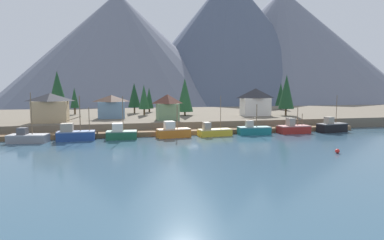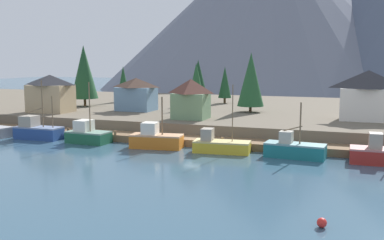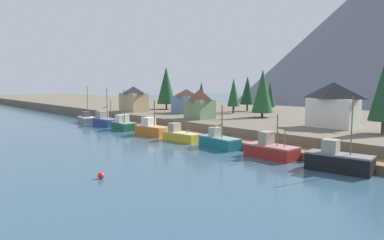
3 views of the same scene
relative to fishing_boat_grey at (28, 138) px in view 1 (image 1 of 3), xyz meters
name	(u,v)px [view 1 (image 1 of 3)]	position (x,y,z in m)	size (l,w,h in m)	color
ground_plane	(177,127)	(32.52, 22.25, -1.44)	(400.00, 400.00, 1.00)	#335166
dock	(190,132)	(32.52, 4.24, -0.44)	(80.00, 4.00, 1.60)	brown
shoreline_bank	(170,117)	(32.52, 34.25, 0.31)	(400.00, 56.00, 2.50)	#665B4C
mountain_west_peak	(119,49)	(17.77, 143.25, 33.35)	(147.23, 147.23, 68.58)	slate
mountain_central_peak	(229,39)	(89.92, 144.68, 42.23)	(140.81, 140.81, 86.35)	#4C566B
mountain_east_peak	(281,47)	(130.28, 147.68, 38.35)	(168.20, 168.20, 78.57)	slate
fishing_boat_grey	(28,138)	(0.00, 0.00, 0.00)	(7.47, 4.19, 9.45)	gray
fishing_boat_blue	(75,134)	(8.33, 0.64, 0.31)	(7.14, 2.94, 8.79)	navy
fishing_boat_green	(121,133)	(17.24, 0.41, 0.24)	(6.18, 3.40, 8.64)	#1E5B3D
fishing_boat_orange	(173,132)	(27.89, 0.28, 0.27)	(7.17, 3.61, 6.90)	#CC6B1E
fishing_boat_yellow	(214,132)	(36.84, 0.39, 0.01)	(7.32, 3.40, 8.66)	gold
fishing_boat_teal	(254,130)	(46.07, 0.49, 0.09)	(7.30, 3.26, 6.71)	#196B70
fishing_boat_red	(293,128)	(55.82, 0.52, 0.13)	(7.12, 3.15, 5.93)	maroon
fishing_boat_black	(332,127)	(65.50, 0.13, 0.28)	(7.46, 3.90, 8.58)	black
house_blue	(111,106)	(15.09, 19.88, 4.62)	(6.92, 5.15, 6.00)	#6689A8
house_tan	(50,108)	(1.81, 12.53, 4.95)	(7.79, 5.04, 6.65)	tan
house_green	(167,107)	(28.55, 12.28, 4.77)	(5.51, 4.65, 6.28)	#6B8E66
house_white	(255,102)	(54.62, 19.14, 5.49)	(8.27, 4.39, 7.69)	silver
conifer_near_left	(144,97)	(24.05, 27.69, 6.79)	(3.12, 3.12, 8.74)	#4C3823
conifer_near_right	(58,92)	(1.55, 23.66, 8.44)	(5.38, 5.38, 12.21)	#4C3823
conifer_mid_left	(74,98)	(4.21, 34.96, 6.46)	(2.49, 2.49, 7.95)	#4C3823
conifer_mid_right	(185,95)	(35.39, 24.65, 7.38)	(4.73, 4.73, 10.58)	#4C3823
conifer_back_left	(281,94)	(74.24, 41.44, 7.04)	(3.75, 3.75, 9.59)	#4C3823
conifer_back_right	(134,95)	(21.68, 35.74, 7.14)	(3.83, 3.83, 9.36)	#4C3823
conifer_centre	(149,98)	(26.57, 39.16, 6.10)	(2.82, 2.82, 7.94)	#4C3823
conifer_far_left	(286,92)	(63.36, 17.76, 8.31)	(4.38, 4.38, 11.59)	#4C3823
channel_buoy	(337,151)	(50.64, -21.77, -0.59)	(0.70, 0.70, 0.70)	red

